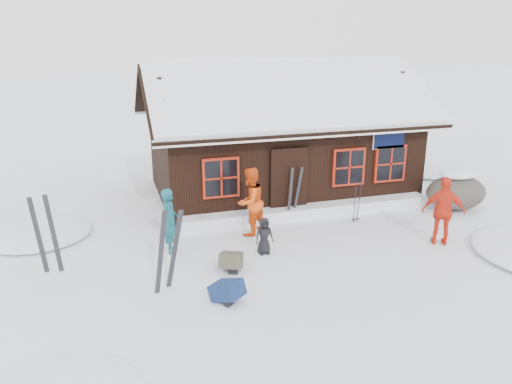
% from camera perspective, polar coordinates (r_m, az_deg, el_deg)
% --- Properties ---
extents(ground, '(120.00, 120.00, 0.00)m').
position_cam_1_polar(ground, '(12.35, 3.75, -6.99)').
color(ground, white).
rests_on(ground, ground).
extents(mountain_hut, '(8.90, 6.09, 4.42)m').
position_cam_1_polar(mountain_hut, '(16.80, 2.63, 5.40)').
color(mountain_hut, black).
rests_on(mountain_hut, ground).
extents(snow_drift, '(7.60, 0.60, 0.35)m').
position_cam_1_polar(snow_drift, '(14.75, 6.12, -2.13)').
color(snow_drift, white).
rests_on(snow_drift, ground).
extents(snow_mounds, '(20.60, 13.20, 0.48)m').
position_cam_1_polar(snow_mounds, '(14.54, 7.25, -3.20)').
color(snow_mounds, white).
rests_on(snow_mounds, ground).
extents(skier_teal, '(0.41, 0.60, 1.62)m').
position_cam_1_polar(skier_teal, '(12.30, -9.81, -3.23)').
color(skier_teal, '#124D59').
rests_on(skier_teal, ground).
extents(skier_orange_left, '(1.13, 1.08, 1.83)m').
position_cam_1_polar(skier_orange_left, '(13.14, -0.67, -1.11)').
color(skier_orange_left, '#E74B10').
rests_on(skier_orange_left, ground).
extents(skier_orange_right, '(1.11, 0.89, 1.77)m').
position_cam_1_polar(skier_orange_right, '(13.38, 20.65, -2.07)').
color(skier_orange_right, red).
rests_on(skier_orange_right, ground).
extents(skier_crouched, '(0.46, 0.31, 0.93)m').
position_cam_1_polar(skier_crouched, '(12.13, 0.94, -5.04)').
color(skier_crouched, black).
rests_on(skier_crouched, ground).
extents(boulder, '(1.88, 1.41, 1.11)m').
position_cam_1_polar(boulder, '(16.35, 21.89, 0.08)').
color(boulder, '#534A42').
rests_on(boulder, ground).
extents(ski_pair_left, '(0.70, 0.26, 1.78)m').
position_cam_1_polar(ski_pair_left, '(10.54, -10.05, -6.68)').
color(ski_pair_left, black).
rests_on(ski_pair_left, ground).
extents(ski_pair_mid, '(0.56, 0.14, 1.87)m').
position_cam_1_polar(ski_pair_mid, '(11.99, -22.87, -4.61)').
color(ski_pair_mid, black).
rests_on(ski_pair_mid, ground).
extents(ski_pair_right, '(0.55, 0.22, 1.59)m').
position_cam_1_polar(ski_pair_right, '(14.29, 4.34, -0.30)').
color(ski_pair_right, black).
rests_on(ski_pair_right, ground).
extents(ski_poles, '(0.22, 0.11, 1.25)m').
position_cam_1_polar(ski_poles, '(14.38, 11.45, -1.18)').
color(ski_poles, black).
rests_on(ski_poles, ground).
extents(backpack_blue, '(0.74, 0.76, 0.33)m').
position_cam_1_polar(backpack_blue, '(10.22, -3.31, -11.54)').
color(backpack_blue, '#12254F').
rests_on(backpack_blue, ground).
extents(backpack_olive, '(0.69, 0.76, 0.34)m').
position_cam_1_polar(backpack_olive, '(11.43, -2.84, -8.16)').
color(backpack_olive, '#433E2F').
rests_on(backpack_olive, ground).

